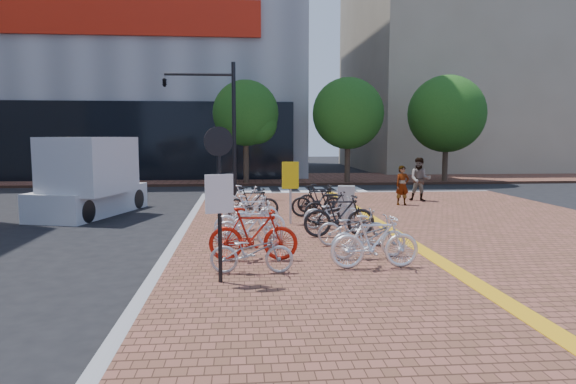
{
  "coord_description": "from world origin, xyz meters",
  "views": [
    {
      "loc": [
        -2.29,
        -12.51,
        2.85
      ],
      "look_at": [
        -0.99,
        1.71,
        1.3
      ],
      "focal_mm": 32.0,
      "sensor_mm": 36.0,
      "label": 1
    }
  ],
  "objects": [
    {
      "name": "ground",
      "position": [
        0.0,
        0.0,
        0.0
      ],
      "size": [
        120.0,
        120.0,
        0.0
      ],
      "primitive_type": "plane",
      "color": "black",
      "rests_on": "ground"
    },
    {
      "name": "sidewalk",
      "position": [
        3.0,
        -5.0,
        0.07
      ],
      "size": [
        14.0,
        34.0,
        0.15
      ],
      "primitive_type": "cube",
      "color": "brown",
      "rests_on": "ground"
    },
    {
      "name": "tactile_strip",
      "position": [
        2.0,
        -5.0,
        0.16
      ],
      "size": [
        0.4,
        34.0,
        0.01
      ],
      "primitive_type": "cube",
      "color": "gold",
      "rests_on": "sidewalk"
    },
    {
      "name": "kerb_west",
      "position": [
        -4.0,
        -5.0,
        0.08
      ],
      "size": [
        0.25,
        34.0,
        0.15
      ],
      "primitive_type": "cube",
      "color": "gray",
      "rests_on": "ground"
    },
    {
      "name": "kerb_north",
      "position": [
        3.0,
        12.0,
        0.08
      ],
      "size": [
        14.0,
        0.25,
        0.15
      ],
      "primitive_type": "cube",
      "color": "gray",
      "rests_on": "ground"
    },
    {
      "name": "far_sidewalk",
      "position": [
        0.0,
        21.0,
        0.07
      ],
      "size": [
        70.0,
        8.0,
        0.15
      ],
      "primitive_type": "cube",
      "color": "brown",
      "rests_on": "ground"
    },
    {
      "name": "building_beige",
      "position": [
        18.0,
        32.0,
        9.0
      ],
      "size": [
        20.0,
        18.0,
        18.0
      ],
      "primitive_type": "cube",
      "color": "gray",
      "rests_on": "ground"
    },
    {
      "name": "crosswalk",
      "position": [
        0.5,
        14.0,
        0.01
      ],
      "size": [
        7.5,
        4.0,
        0.01
      ],
      "color": "silver",
      "rests_on": "ground"
    },
    {
      "name": "street_trees",
      "position": [
        5.04,
        17.45,
        4.1
      ],
      "size": [
        16.2,
        4.6,
        6.35
      ],
      "color": "#38281E",
      "rests_on": "far_sidewalk"
    },
    {
      "name": "bike_0",
      "position": [
        -2.1,
        -2.54,
        0.58
      ],
      "size": [
        1.68,
        0.68,
        0.87
      ],
      "primitive_type": "imported",
      "rotation": [
        0.0,
        0.0,
        1.51
      ],
      "color": "#B5B4B9",
      "rests_on": "sidewalk"
    },
    {
      "name": "bike_1",
      "position": [
        -2.04,
        -1.5,
        0.73
      ],
      "size": [
        1.97,
        0.67,
        1.17
      ],
      "primitive_type": "imported",
      "rotation": [
        0.0,
        0.0,
        1.51
      ],
      "color": "#AF1A0C",
      "rests_on": "sidewalk"
    },
    {
      "name": "bike_2",
      "position": [
        -2.13,
        -0.18,
        0.66
      ],
      "size": [
        1.74,
        0.61,
        1.03
      ],
      "primitive_type": "imported",
      "rotation": [
        0.0,
        0.0,
        1.5
      ],
      "color": "silver",
      "rests_on": "sidewalk"
    },
    {
      "name": "bike_3",
      "position": [
        -2.08,
        0.96,
        0.65
      ],
      "size": [
        1.91,
        0.72,
        0.99
      ],
      "primitive_type": "imported",
      "rotation": [
        0.0,
        0.0,
        1.6
      ],
      "color": "white",
      "rests_on": "sidewalk"
    },
    {
      "name": "bike_4",
      "position": [
        -2.03,
        2.23,
        0.66
      ],
      "size": [
        1.73,
        0.67,
        1.01
      ],
      "primitive_type": "imported",
      "rotation": [
        0.0,
        0.0,
        1.69
      ],
      "color": "white",
      "rests_on": "sidewalk"
    },
    {
      "name": "bike_5",
      "position": [
        -1.98,
        3.36,
        0.57
      ],
      "size": [
        1.65,
        0.67,
        0.85
      ],
      "primitive_type": "imported",
      "rotation": [
        0.0,
        0.0,
        1.5
      ],
      "color": "silver",
      "rests_on": "sidewalk"
    },
    {
      "name": "bike_6",
      "position": [
        -1.94,
        4.31,
        0.67
      ],
      "size": [
        1.76,
        0.55,
        1.05
      ],
      "primitive_type": "imported",
      "rotation": [
        0.0,
        0.0,
        1.54
      ],
      "color": "black",
      "rests_on": "sidewalk"
    },
    {
      "name": "bike_7",
      "position": [
        -2.14,
        5.54,
        0.65
      ],
      "size": [
        1.66,
        0.47,
        1.0
      ],
      "primitive_type": "imported",
      "rotation": [
        0.0,
        0.0,
        1.57
      ],
      "color": "white",
      "rests_on": "sidewalk"
    },
    {
      "name": "bike_8",
      "position": [
        0.42,
        -2.39,
        0.71
      ],
      "size": [
        1.86,
        0.56,
        1.11
      ],
      "primitive_type": "imported",
      "rotation": [
        0.0,
        0.0,
        1.59
      ],
      "color": "white",
      "rests_on": "sidewalk"
    },
    {
      "name": "bike_9",
      "position": [
        0.52,
        -1.5,
        0.62
      ],
      "size": [
        1.86,
        0.89,
        0.94
      ],
      "primitive_type": "imported",
      "rotation": [
        0.0,
        0.0,
        1.73
      ],
      "color": "silver",
      "rests_on": "sidewalk"
    },
    {
      "name": "bike_10",
      "position": [
        0.45,
        -0.2,
        0.61
      ],
      "size": [
        1.77,
        0.69,
        0.92
      ],
      "primitive_type": "imported",
      "rotation": [
        0.0,
        0.0,
        1.52
      ],
      "color": "#A6A6AA",
      "rests_on": "sidewalk"
    },
    {
      "name": "bike_11",
      "position": [
        0.34,
        0.97,
        0.74
      ],
      "size": [
        1.97,
        0.6,
        1.17
      ],
      "primitive_type": "imported",
      "rotation": [
        0.0,
        0.0,
        1.6
      ],
      "color": "black",
      "rests_on": "sidewalk"
    },
    {
      "name": "bike_12",
      "position": [
        0.4,
        2.24,
        0.62
      ],
      "size": [
        1.81,
        0.7,
        0.94
      ],
      "primitive_type": "imported",
      "rotation": [
        0.0,
        0.0,
        1.61
      ],
      "color": "silver",
      "rests_on": "sidewalk"
    },
    {
      "name": "bike_13",
      "position": [
        0.5,
        3.23,
        0.68
      ],
      "size": [
        1.81,
        0.76,
        1.05
      ],
      "primitive_type": "imported",
      "rotation": [
        0.0,
        0.0,
        1.73
      ],
      "color": "black",
      "rests_on": "sidewalk"
    },
    {
      "name": "bike_14",
      "position": [
        0.26,
        4.44,
        0.68
      ],
      "size": [
        1.8,
        0.67,
        1.06
      ],
      "primitive_type": "imported",
      "rotation": [
        0.0,
        0.0,
        1.47
      ],
      "color": "black",
      "rests_on": "sidewalk"
    },
    {
      "name": "bike_15",
      "position": [
        0.52,
        5.49,
        0.66
      ],
      "size": [
        1.75,
        0.71,
        1.02
      ],
      "primitive_type": "imported",
      "rotation": [
        0.0,
        0.0,
        1.71
      ],
      "color": "black",
      "rests_on": "sidewalk"
    },
    {
      "name": "pedestrian_a",
      "position": [
        4.04,
        7.13,
        0.93
      ],
      "size": [
        0.62,
        0.46,
        1.56
      ],
      "primitive_type": "imported",
      "rotation": [
        0.0,
        0.0,
        0.16
      ],
      "color": "gray",
      "rests_on": "sidewalk"
    },
    {
      "name": "pedestrian_b",
      "position": [
        5.17,
        8.31,
        1.06
      ],
      "size": [
        1.07,
        0.95,
        1.82
      ],
      "primitive_type": "imported",
      "rotation": [
        0.0,
        0.0,
        -0.35
      ],
      "color": "#4A4C5D",
      "rests_on": "sidewalk"
    },
    {
      "name": "utility_box",
      "position": [
        1.03,
        3.43,
        0.72
      ],
      "size": [
        0.6,
        0.49,
        1.14
      ],
      "primitive_type": "cube",
      "rotation": [
        0.0,
        0.0,
        -0.24
      ],
      "color": "#BCBBC0",
      "rests_on": "sidewalk"
    },
    {
      "name": "yellow_sign",
      "position": [
        -0.78,
        3.15,
        1.49
      ],
      "size": [
        0.52,
        0.16,
        1.93
      ],
      "color": "#B7B7BC",
      "rests_on": "sidewalk"
    },
    {
      "name": "notice_sign",
      "position": [
        -2.69,
        -3.16,
        1.97
      ],
      "size": [
        0.52,
        0.2,
        2.88
      ],
      "color": "black",
      "rests_on": "sidewalk"
    },
    {
      "name": "traffic_light_pole",
      "position": [
        -3.95,
        10.23,
        4.22
      ],
      "size": [
        3.17,
        1.22,
        5.9
      ],
      "color": "black",
      "rests_on": "sidewalk"
    },
    {
      "name": "box_truck",
      "position": [
        -7.85,
        6.65,
        1.33
      ],
      "size": [
        3.4,
        5.28,
        2.83
      ],
      "color": "silver",
      "rests_on": "ground"
    }
  ]
}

